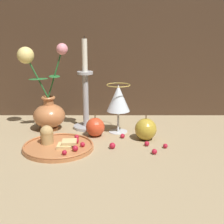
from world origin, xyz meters
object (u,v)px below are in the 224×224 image
wine_glass (118,100)px  candlestick (85,99)px  apple_beside_vase (145,129)px  apple_near_glass (95,127)px  vase (46,105)px  plate_with_pastries (57,145)px

wine_glass → candlestick: 0.13m
wine_glass → apple_beside_vase: wine_glass is taller
apple_near_glass → candlestick: bearing=114.9°
vase → plate_with_pastries: 0.22m
apple_near_glass → plate_with_pastries: bearing=-134.8°
vase → wine_glass: (0.26, -0.03, 0.02)m
candlestick → apple_beside_vase: (0.21, -0.13, -0.08)m
vase → apple_beside_vase: bearing=-16.9°
plate_with_pastries → wine_glass: (0.20, 0.17, 0.11)m
vase → candlestick: candlestick is taller
candlestick → vase: bearing=-172.4°
plate_with_pastries → wine_glass: size_ratio=1.27×
apple_beside_vase → apple_near_glass: apple_beside_vase is taller
wine_glass → candlestick: (-0.12, 0.04, -0.01)m
wine_glass → apple_beside_vase: (0.09, -0.08, -0.08)m
wine_glass → apple_near_glass: 0.13m
vase → plate_with_pastries: size_ratio=1.43×
vase → apple_near_glass: vase is taller
vase → apple_near_glass: bearing=-21.6°
plate_with_pastries → apple_near_glass: (0.12, 0.12, 0.02)m
candlestick → apple_near_glass: (0.04, -0.09, -0.08)m
vase → wine_glass: vase is taller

